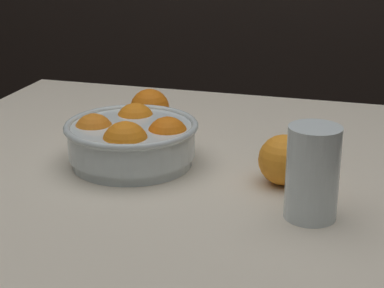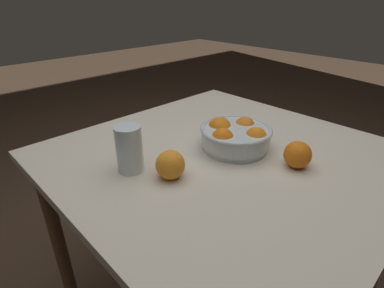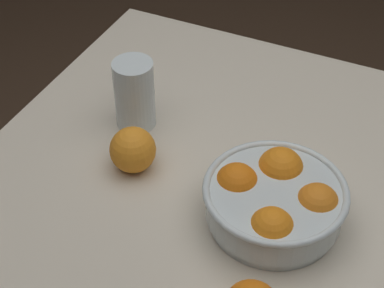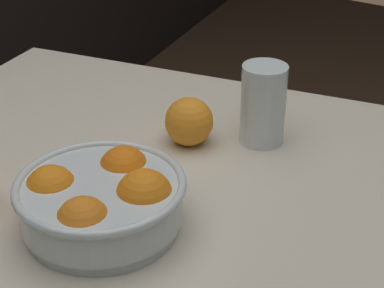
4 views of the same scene
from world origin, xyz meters
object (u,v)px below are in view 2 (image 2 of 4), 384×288
orange_loose_front (170,165)px  fruit_bowl (236,136)px  juice_glass (130,151)px  orange_loose_near_bowl (298,155)px

orange_loose_front → fruit_bowl: bearing=176.7°
fruit_bowl → juice_glass: juice_glass is taller
fruit_bowl → orange_loose_near_bowl: (-0.04, 0.20, -0.01)m
fruit_bowl → orange_loose_front: fruit_bowl is taller
fruit_bowl → juice_glass: bearing=-21.3°
juice_glass → orange_loose_near_bowl: (-0.36, 0.33, -0.02)m
juice_glass → orange_loose_front: (-0.06, 0.11, -0.02)m
juice_glass → orange_loose_front: bearing=116.8°
orange_loose_front → juice_glass: bearing=-63.2°
fruit_bowl → orange_loose_front: bearing=-3.3°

